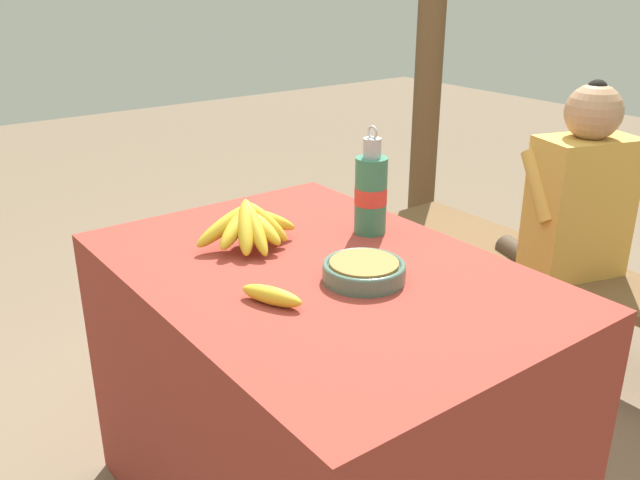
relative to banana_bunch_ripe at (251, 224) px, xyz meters
name	(u,v)px	position (x,y,z in m)	size (l,w,h in m)	color
market_counter	(319,403)	(0.21, 0.06, -0.45)	(1.15, 0.81, 0.78)	maroon
banana_bunch_ripe	(251,224)	(0.00, 0.00, 0.00)	(0.18, 0.28, 0.13)	#4C381E
serving_bowl	(364,270)	(0.33, 0.10, -0.04)	(0.19, 0.19, 0.05)	#4C6B5B
water_bottle	(371,193)	(0.10, 0.31, 0.05)	(0.09, 0.09, 0.29)	#337556
loose_banana_front	(272,296)	(0.30, -0.13, -0.04)	(0.15, 0.10, 0.04)	gold
wooden_bench	(586,289)	(0.18, 1.33, -0.50)	(1.88, 0.32, 0.39)	brown
seated_vendor	(571,209)	(0.08, 1.31, -0.21)	(0.46, 0.43, 1.10)	#473828
support_post_near	(432,12)	(-0.94, 1.57, 0.42)	(0.13, 0.13, 2.52)	brown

